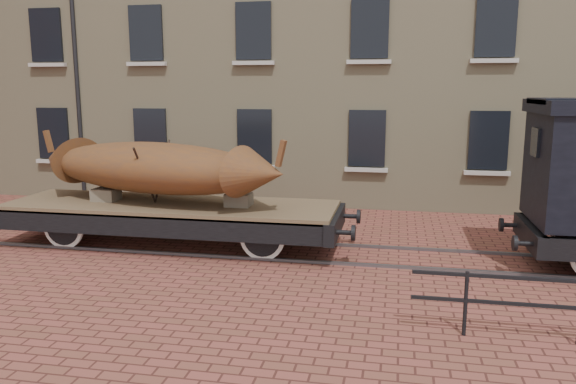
# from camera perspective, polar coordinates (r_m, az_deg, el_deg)

# --- Properties ---
(ground) EXTENTS (90.00, 90.00, 0.00)m
(ground) POSITION_cam_1_polar(r_m,az_deg,el_deg) (12.81, 2.03, -6.22)
(ground) COLOR brown
(rail_track) EXTENTS (30.00, 1.52, 0.06)m
(rail_track) POSITION_cam_1_polar(r_m,az_deg,el_deg) (12.80, 2.03, -6.09)
(rail_track) COLOR #59595E
(rail_track) RESTS_ON ground
(flatcar_wagon) EXTENTS (8.76, 2.37, 1.32)m
(flatcar_wagon) POSITION_cam_1_polar(r_m,az_deg,el_deg) (13.49, -11.76, -1.97)
(flatcar_wagon) COLOR brown
(flatcar_wagon) RESTS_ON ground
(iron_boat) EXTENTS (6.75, 3.17, 1.62)m
(iron_boat) POSITION_cam_1_polar(r_m,az_deg,el_deg) (13.46, -13.48, 2.45)
(iron_boat) COLOR brown
(iron_boat) RESTS_ON flatcar_wagon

